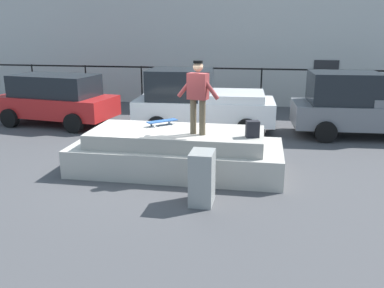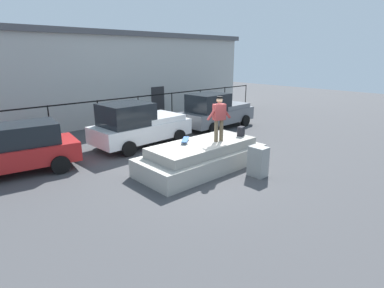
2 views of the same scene
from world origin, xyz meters
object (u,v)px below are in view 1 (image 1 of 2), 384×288
(skateboarder, at_px, (198,93))
(utility_box, at_px, (202,178))
(skateboard, at_px, (162,121))
(car_grey_pickup_far, at_px, (363,106))
(backpack, at_px, (253,129))
(car_white_pickup_mid, at_px, (199,101))
(car_red_hatchback_near, at_px, (56,98))

(skateboarder, distance_m, utility_box, 2.10)
(skateboard, xyz_separation_m, car_grey_pickup_far, (5.47, 3.66, -0.11))
(backpack, height_order, car_white_pickup_mid, car_white_pickup_mid)
(backpack, height_order, utility_box, backpack)
(car_white_pickup_mid, relative_size, utility_box, 4.41)
(car_red_hatchback_near, bearing_deg, utility_box, -44.19)
(skateboarder, bearing_deg, car_red_hatchback_near, 142.83)
(car_grey_pickup_far, bearing_deg, car_white_pickup_mid, -179.43)
(car_white_pickup_mid, height_order, utility_box, car_white_pickup_mid)
(backpack, bearing_deg, car_white_pickup_mid, 99.54)
(skateboard, relative_size, utility_box, 0.68)
(car_grey_pickup_far, bearing_deg, utility_box, -125.13)
(backpack, relative_size, car_white_pickup_mid, 0.08)
(skateboarder, xyz_separation_m, skateboard, (-0.99, 0.70, -0.84))
(skateboard, xyz_separation_m, car_white_pickup_mid, (0.36, 3.61, -0.10))
(car_white_pickup_mid, bearing_deg, car_grey_pickup_far, 0.57)
(skateboarder, height_order, skateboard, skateboarder)
(skateboarder, relative_size, utility_box, 1.57)
(car_red_hatchback_near, relative_size, car_grey_pickup_far, 0.92)
(car_white_pickup_mid, bearing_deg, skateboarder, -81.66)
(car_red_hatchback_near, bearing_deg, car_grey_pickup_far, 0.36)
(skateboarder, xyz_separation_m, backpack, (1.21, -0.05, -0.76))
(car_grey_pickup_far, xyz_separation_m, utility_box, (-4.15, -5.90, -0.45))
(skateboard, height_order, car_white_pickup_mid, car_white_pickup_mid)
(car_grey_pickup_far, bearing_deg, backpack, -126.47)
(backpack, xyz_separation_m, car_white_pickup_mid, (-1.85, 4.36, -0.18))
(skateboarder, bearing_deg, car_grey_pickup_far, 44.26)
(skateboard, bearing_deg, car_white_pickup_mid, 84.31)
(car_red_hatchback_near, height_order, utility_box, car_red_hatchback_near)
(skateboard, distance_m, utility_box, 2.66)
(skateboarder, distance_m, car_grey_pickup_far, 6.32)
(car_white_pickup_mid, xyz_separation_m, car_grey_pickup_far, (5.11, 0.05, -0.01))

